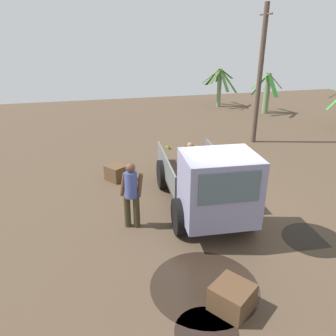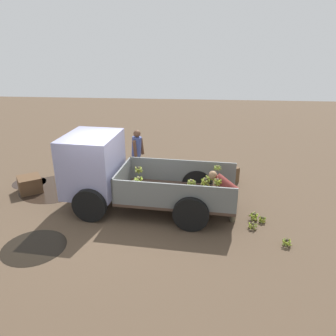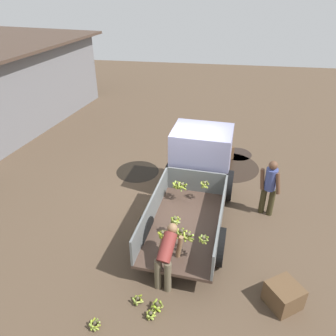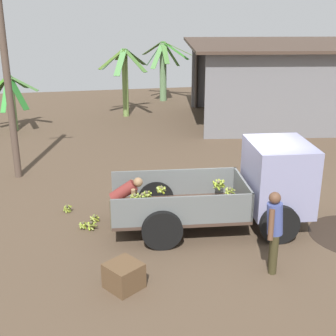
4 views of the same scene
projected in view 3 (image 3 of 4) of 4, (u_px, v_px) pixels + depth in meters
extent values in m
plane|color=#4D3D2D|center=(177.00, 202.00, 9.74)|extent=(36.00, 36.00, 0.00)
cylinder|color=black|center=(228.00, 166.00, 11.58)|extent=(2.14, 2.14, 0.01)
cylinder|color=black|center=(237.00, 154.00, 12.39)|extent=(1.08, 1.08, 0.01)
cylinder|color=black|center=(138.00, 171.00, 11.29)|extent=(1.46, 1.46, 0.01)
cube|color=#443228|center=(185.00, 226.00, 8.07)|extent=(3.26, 1.99, 0.08)
cube|color=slate|center=(152.00, 209.00, 8.05)|extent=(3.12, 0.32, 0.67)
cube|color=slate|center=(220.00, 220.00, 7.71)|extent=(3.12, 0.32, 0.67)
cube|color=slate|center=(196.00, 181.00, 9.17)|extent=(0.20, 1.73, 0.67)
cube|color=#8586AA|center=(201.00, 155.00, 9.67)|extent=(1.52, 1.81, 1.62)
cube|color=#4C606B|center=(205.00, 135.00, 10.09)|extent=(0.15, 1.35, 0.71)
cylinder|color=black|center=(170.00, 178.00, 10.09)|extent=(0.92, 0.30, 0.91)
cylinder|color=black|center=(229.00, 185.00, 9.72)|extent=(0.92, 0.30, 0.91)
cylinder|color=black|center=(145.00, 234.00, 7.88)|extent=(0.92, 0.30, 0.91)
cylinder|color=black|center=(219.00, 247.00, 7.52)|extent=(0.92, 0.30, 0.91)
sphere|color=brown|center=(176.00, 219.00, 7.51)|extent=(0.08, 0.08, 0.08)
cylinder|color=olive|center=(178.00, 221.00, 7.54)|extent=(0.15, 0.06, 0.16)
cylinder|color=olive|center=(178.00, 219.00, 7.58)|extent=(0.14, 0.17, 0.13)
cylinder|color=#96A132|center=(175.00, 219.00, 7.59)|extent=(0.08, 0.17, 0.15)
cylinder|color=olive|center=(173.00, 219.00, 7.57)|extent=(0.17, 0.13, 0.14)
cylinder|color=olive|center=(173.00, 221.00, 7.51)|extent=(0.18, 0.13, 0.12)
cylinder|color=olive|center=(174.00, 222.00, 7.49)|extent=(0.09, 0.18, 0.14)
cylinder|color=#95AD4C|center=(177.00, 222.00, 7.48)|extent=(0.13, 0.18, 0.12)
sphere|color=brown|center=(189.00, 235.00, 7.03)|extent=(0.08, 0.08, 0.08)
cylinder|color=#8FA03D|center=(187.00, 235.00, 7.13)|extent=(0.14, 0.19, 0.18)
cylinder|color=#9CB135|center=(185.00, 237.00, 7.05)|extent=(0.22, 0.10, 0.14)
cylinder|color=olive|center=(188.00, 239.00, 6.99)|extent=(0.05, 0.22, 0.13)
cylinder|color=olive|center=(191.00, 239.00, 7.03)|extent=(0.19, 0.13, 0.18)
cylinder|color=#93B138|center=(191.00, 236.00, 7.11)|extent=(0.14, 0.16, 0.19)
sphere|color=#4E4632|center=(177.00, 183.00, 8.80)|extent=(0.07, 0.07, 0.07)
cylinder|color=olive|center=(176.00, 185.00, 8.89)|extent=(0.14, 0.16, 0.19)
cylinder|color=#89A13B|center=(174.00, 184.00, 8.86)|extent=(0.21, 0.09, 0.14)
cylinder|color=olive|center=(175.00, 186.00, 8.79)|extent=(0.18, 0.17, 0.14)
cylinder|color=olive|center=(176.00, 186.00, 8.76)|extent=(0.07, 0.21, 0.13)
cylinder|color=olive|center=(178.00, 187.00, 8.79)|extent=(0.13, 0.17, 0.18)
cylinder|color=olive|center=(180.00, 186.00, 8.83)|extent=(0.19, 0.04, 0.17)
cylinder|color=olive|center=(180.00, 185.00, 8.87)|extent=(0.18, 0.15, 0.16)
cylinder|color=olive|center=(178.00, 185.00, 8.89)|extent=(0.07, 0.17, 0.19)
sphere|color=brown|center=(182.00, 184.00, 8.68)|extent=(0.08, 0.08, 0.08)
cylinder|color=#94AD2B|center=(184.00, 185.00, 8.78)|extent=(0.13, 0.19, 0.16)
cylinder|color=#93A943|center=(181.00, 186.00, 8.78)|extent=(0.14, 0.17, 0.19)
cylinder|color=olive|center=(179.00, 186.00, 8.72)|extent=(0.22, 0.04, 0.12)
cylinder|color=olive|center=(180.00, 188.00, 8.69)|extent=(0.17, 0.15, 0.18)
cylinder|color=olive|center=(182.00, 188.00, 8.63)|extent=(0.05, 0.22, 0.12)
cylinder|color=#8BAD28|center=(184.00, 188.00, 8.69)|extent=(0.15, 0.14, 0.20)
cylinder|color=olive|center=(185.00, 186.00, 8.72)|extent=(0.21, 0.08, 0.16)
sphere|color=#4B4330|center=(181.00, 231.00, 7.18)|extent=(0.09, 0.09, 0.09)
cylinder|color=olive|center=(178.00, 233.00, 7.22)|extent=(0.21, 0.07, 0.17)
cylinder|color=olive|center=(179.00, 236.00, 7.18)|extent=(0.13, 0.19, 0.20)
cylinder|color=olive|center=(183.00, 236.00, 7.17)|extent=(0.16, 0.18, 0.19)
cylinder|color=olive|center=(184.00, 234.00, 7.23)|extent=(0.18, 0.07, 0.21)
cylinder|color=#97A039|center=(183.00, 232.00, 7.27)|extent=(0.14, 0.20, 0.17)
cylinder|color=olive|center=(180.00, 232.00, 7.28)|extent=(0.14, 0.19, 0.19)
sphere|color=brown|center=(205.00, 183.00, 8.66)|extent=(0.07, 0.07, 0.07)
cylinder|color=olive|center=(203.00, 184.00, 8.73)|extent=(0.15, 0.10, 0.17)
cylinder|color=olive|center=(202.00, 185.00, 8.68)|extent=(0.18, 0.10, 0.14)
cylinder|color=olive|center=(203.00, 185.00, 8.64)|extent=(0.13, 0.18, 0.12)
cylinder|color=#98AD2E|center=(205.00, 186.00, 8.65)|extent=(0.08, 0.17, 0.16)
cylinder|color=#959F44|center=(206.00, 186.00, 8.68)|extent=(0.14, 0.11, 0.18)
cylinder|color=olive|center=(207.00, 184.00, 8.71)|extent=(0.18, 0.11, 0.13)
cylinder|color=olive|center=(206.00, 184.00, 8.74)|extent=(0.11, 0.15, 0.17)
cylinder|color=olive|center=(204.00, 183.00, 8.76)|extent=(0.08, 0.19, 0.11)
sphere|color=brown|center=(204.00, 237.00, 6.74)|extent=(0.07, 0.07, 0.07)
cylinder|color=olive|center=(205.00, 237.00, 6.81)|extent=(0.10, 0.16, 0.11)
cylinder|color=olive|center=(202.00, 237.00, 6.82)|extent=(0.09, 0.16, 0.10)
cylinder|color=#90A847|center=(201.00, 238.00, 6.79)|extent=(0.16, 0.08, 0.11)
cylinder|color=olive|center=(201.00, 240.00, 6.73)|extent=(0.14, 0.14, 0.10)
cylinder|color=olive|center=(203.00, 242.00, 6.73)|extent=(0.04, 0.14, 0.14)
cylinder|color=olive|center=(206.00, 241.00, 6.73)|extent=(0.15, 0.12, 0.11)
cylinder|color=#93A13B|center=(207.00, 239.00, 6.76)|extent=(0.17, 0.06, 0.10)
sphere|color=brown|center=(163.00, 232.00, 6.90)|extent=(0.08, 0.08, 0.08)
cylinder|color=olive|center=(161.00, 234.00, 6.97)|extent=(0.13, 0.12, 0.15)
cylinder|color=olive|center=(160.00, 235.00, 6.94)|extent=(0.14, 0.05, 0.15)
cylinder|color=olive|center=(160.00, 235.00, 6.89)|extent=(0.14, 0.15, 0.12)
cylinder|color=#8EA725|center=(162.00, 236.00, 6.90)|extent=(0.04, 0.13, 0.16)
cylinder|color=olive|center=(165.00, 236.00, 6.89)|extent=(0.15, 0.13, 0.13)
cylinder|color=olive|center=(165.00, 235.00, 6.94)|extent=(0.15, 0.07, 0.15)
cylinder|color=olive|center=(165.00, 233.00, 6.96)|extent=(0.14, 0.15, 0.12)
cylinder|color=olive|center=(163.00, 232.00, 6.98)|extent=(0.04, 0.16, 0.12)
cube|color=slate|center=(47.00, 64.00, 18.04)|extent=(0.97, 5.77, 3.28)
cube|color=slate|center=(48.00, 89.00, 13.98)|extent=(8.09, 1.33, 3.28)
cylinder|color=#35301A|center=(271.00, 202.00, 9.06)|extent=(0.21, 0.21, 0.83)
cylinder|color=#35301A|center=(263.00, 200.00, 9.16)|extent=(0.21, 0.21, 0.83)
cylinder|color=#3E4A89|center=(271.00, 179.00, 8.71)|extent=(0.44, 0.41, 0.67)
sphere|color=brown|center=(273.00, 165.00, 8.46)|extent=(0.23, 0.23, 0.23)
cylinder|color=brown|center=(278.00, 183.00, 8.58)|extent=(0.18, 0.24, 0.62)
cylinder|color=brown|center=(262.00, 179.00, 8.77)|extent=(0.17, 0.21, 0.62)
cylinder|color=brown|center=(158.00, 274.00, 6.91)|extent=(0.18, 0.18, 0.79)
cylinder|color=brown|center=(168.00, 277.00, 6.84)|extent=(0.18, 0.18, 0.79)
cylinder|color=maroon|center=(167.00, 247.00, 6.79)|extent=(0.71, 0.41, 0.59)
sphere|color=#8C6746|center=(172.00, 228.00, 6.95)|extent=(0.22, 0.22, 0.22)
cylinder|color=#8C6746|center=(163.00, 242.00, 7.13)|extent=(0.14, 0.21, 0.59)
cylinder|color=#8C6746|center=(179.00, 247.00, 7.01)|extent=(0.13, 0.19, 0.59)
sphere|color=#403929|center=(95.00, 323.00, 6.20)|extent=(0.07, 0.07, 0.07)
cylinder|color=#93AB39|center=(95.00, 328.00, 6.19)|extent=(0.08, 0.14, 0.16)
cylinder|color=olive|center=(98.00, 326.00, 6.20)|extent=(0.16, 0.08, 0.15)
cylinder|color=olive|center=(98.00, 324.00, 6.25)|extent=(0.15, 0.10, 0.15)
cylinder|color=olive|center=(97.00, 322.00, 6.27)|extent=(0.09, 0.16, 0.15)
cylinder|color=olive|center=(94.00, 322.00, 6.28)|extent=(0.11, 0.16, 0.14)
cylinder|color=olive|center=(92.00, 322.00, 6.25)|extent=(0.18, 0.11, 0.10)
cylinder|color=olive|center=(91.00, 325.00, 6.21)|extent=(0.17, 0.08, 0.13)
cylinder|color=olive|center=(92.00, 327.00, 6.17)|extent=(0.10, 0.17, 0.12)
sphere|color=#48412E|center=(157.00, 304.00, 6.53)|extent=(0.08, 0.08, 0.08)
cylinder|color=olive|center=(154.00, 303.00, 6.60)|extent=(0.19, 0.14, 0.15)
cylinder|color=olive|center=(154.00, 307.00, 6.56)|extent=(0.16, 0.11, 0.19)
cylinder|color=#8EB026|center=(157.00, 309.00, 6.52)|extent=(0.06, 0.16, 0.19)
cylinder|color=#919C3F|center=(160.00, 308.00, 6.53)|extent=(0.18, 0.12, 0.17)
cylinder|color=olive|center=(161.00, 304.00, 6.58)|extent=(0.20, 0.14, 0.11)
cylinder|color=olive|center=(158.00, 304.00, 6.62)|extent=(0.05, 0.16, 0.19)
sphere|color=#4B4330|center=(151.00, 313.00, 6.39)|extent=(0.08, 0.08, 0.08)
cylinder|color=olive|center=(153.00, 316.00, 6.38)|extent=(0.15, 0.12, 0.12)
cylinder|color=olive|center=(153.00, 315.00, 6.43)|extent=(0.14, 0.07, 0.15)
cylinder|color=#A0AB3D|center=(152.00, 313.00, 6.46)|extent=(0.10, 0.14, 0.15)
cylinder|color=olive|center=(150.00, 313.00, 6.47)|extent=(0.10, 0.15, 0.14)
cylinder|color=olive|center=(148.00, 314.00, 6.44)|extent=(0.15, 0.08, 0.14)
cylinder|color=olive|center=(148.00, 316.00, 6.41)|extent=(0.15, 0.11, 0.13)
cylinder|color=#8A9F3A|center=(150.00, 317.00, 6.37)|extent=(0.04, 0.15, 0.13)
sphere|color=brown|center=(138.00, 298.00, 6.69)|extent=(0.07, 0.07, 0.07)
cylinder|color=olive|center=(135.00, 302.00, 6.67)|extent=(0.14, 0.16, 0.12)
cylinder|color=#959D43|center=(139.00, 302.00, 6.66)|extent=(0.15, 0.16, 0.12)
cylinder|color=#95A42D|center=(141.00, 299.00, 6.74)|extent=(0.17, 0.11, 0.15)
cylinder|color=olive|center=(138.00, 297.00, 6.77)|extent=(0.07, 0.18, 0.12)
cylinder|color=olive|center=(135.00, 300.00, 6.73)|extent=(0.16, 0.05, 0.15)
cube|color=brown|center=(284.00, 295.00, 6.61)|extent=(0.84, 0.84, 0.51)
cube|color=#523924|center=(221.00, 152.00, 12.04)|extent=(0.91, 0.91, 0.49)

